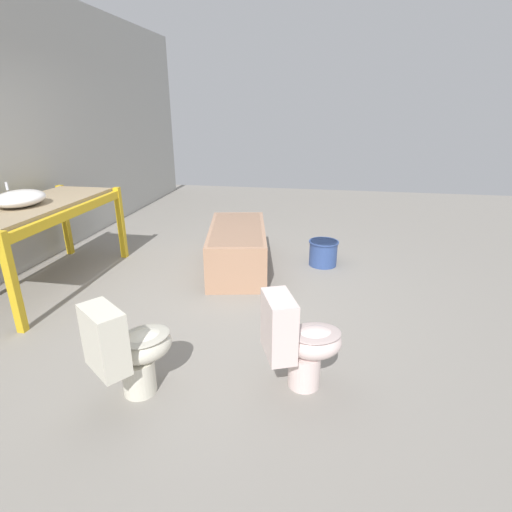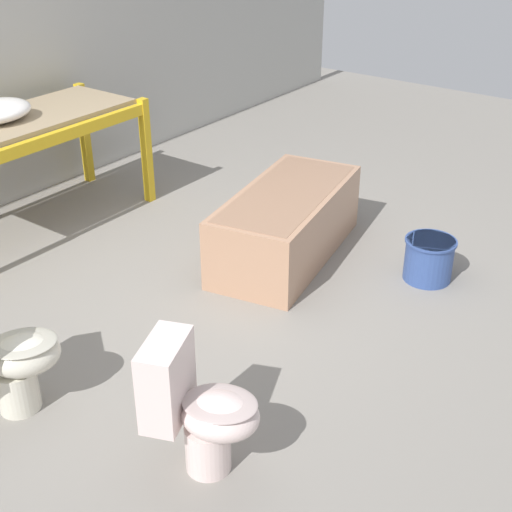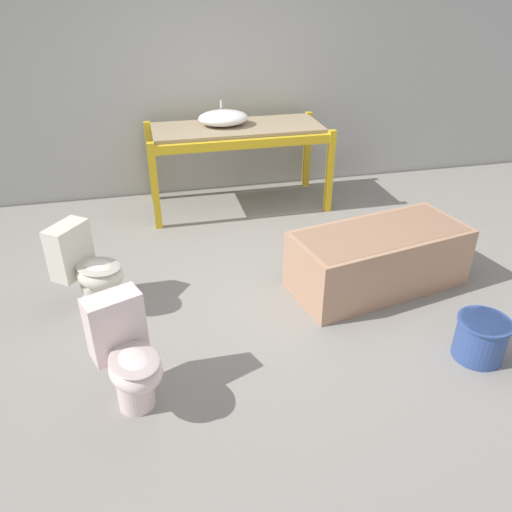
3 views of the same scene
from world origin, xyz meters
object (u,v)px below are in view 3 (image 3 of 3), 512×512
bathtub_main (379,255)px  toilet_far (128,356)px  sink_basin (223,118)px  bucket_white (481,338)px  toilet_near (88,269)px

bathtub_main → toilet_far: bearing=-167.8°
sink_basin → bucket_white: size_ratio=1.48×
sink_basin → toilet_far: 3.14m
toilet_near → toilet_far: (0.29, -1.09, 0.00)m
sink_basin → bathtub_main: bearing=-64.7°
sink_basin → bucket_white: bearing=-67.6°
sink_basin → toilet_far: sink_basin is taller
bathtub_main → toilet_far: 2.23m
sink_basin → bathtub_main: 2.31m
bucket_white → sink_basin: bearing=112.4°
toilet_near → toilet_far: same height
sink_basin → bucket_white: 3.35m
toilet_far → bucket_white: size_ratio=1.95×
sink_basin → toilet_near: 2.35m
sink_basin → toilet_far: (-1.10, -2.87, -0.63)m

